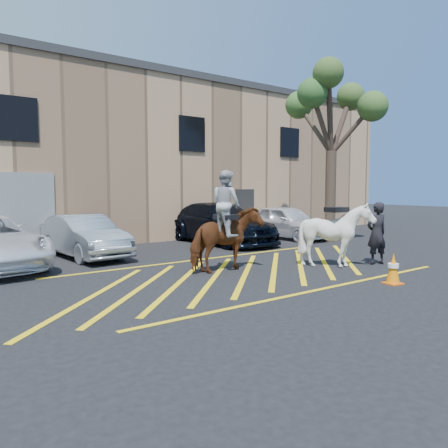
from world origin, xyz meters
TOP-DOWN VIEW (x-y plane):
  - ground at (0.00, 0.00)m, footprint 90.00×90.00m
  - car_silver_sedan at (-2.57, 4.87)m, footprint 1.77×4.32m
  - car_blue_suv at (3.23, 5.19)m, footprint 2.31×5.68m
  - car_white_suv at (6.55, 4.70)m, footprint 1.94×4.45m
  - handler at (3.94, -1.64)m, footprint 0.77×0.61m
  - warehouse at (-0.01, 11.99)m, footprint 32.42×10.20m
  - hatching_zone at (-0.00, -0.30)m, footprint 12.60×5.12m
  - mounted_bay at (-0.32, 0.18)m, footprint 2.14×1.09m
  - saddled_white at (2.62, -1.19)m, footprint 1.64×1.81m
  - traffic_cone at (1.92, -3.45)m, footprint 0.44×0.44m
  - tree at (7.12, 2.73)m, footprint 3.99×4.37m

SIDE VIEW (x-z plane):
  - ground at x=0.00m, z-range 0.00..0.00m
  - hatching_zone at x=0.00m, z-range 0.00..0.01m
  - traffic_cone at x=1.92m, z-range 0.00..0.73m
  - car_silver_sedan at x=-2.57m, z-range 0.00..1.39m
  - car_white_suv at x=6.55m, z-range 0.00..1.49m
  - car_blue_suv at x=3.23m, z-range 0.00..1.65m
  - handler at x=3.94m, z-range 0.00..1.85m
  - saddled_white at x=2.62m, z-range 0.01..1.86m
  - mounted_bay at x=-0.32m, z-range -0.26..2.48m
  - warehouse at x=-0.01m, z-range 0.00..7.30m
  - tree at x=7.12m, z-range 2.04..9.35m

